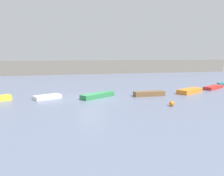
{
  "coord_description": "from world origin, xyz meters",
  "views": [
    {
      "loc": [
        -3.76,
        -22.72,
        4.28
      ],
      "look_at": [
        2.43,
        1.17,
        0.8
      ],
      "focal_mm": 37.34,
      "sensor_mm": 36.0,
      "label": 1
    }
  ],
  "objects_px": {
    "rowboat_brown": "(149,94)",
    "rowboat_orange": "(190,91)",
    "rowboat_red": "(213,87)",
    "mooring_buoy": "(172,103)",
    "rowboat_white": "(47,97)",
    "rowboat_green": "(98,95)"
  },
  "relations": [
    {
      "from": "rowboat_brown",
      "to": "rowboat_orange",
      "type": "xyz_separation_m",
      "value": [
        5.24,
        0.63,
        -0.01
      ]
    },
    {
      "from": "rowboat_brown",
      "to": "rowboat_red",
      "type": "bearing_deg",
      "value": 15.83
    },
    {
      "from": "rowboat_orange",
      "to": "mooring_buoy",
      "type": "xyz_separation_m",
      "value": [
        -5.39,
        -5.71,
        -0.02
      ]
    },
    {
      "from": "rowboat_white",
      "to": "rowboat_orange",
      "type": "distance_m",
      "value": 15.67
    },
    {
      "from": "rowboat_orange",
      "to": "rowboat_red",
      "type": "bearing_deg",
      "value": -3.89
    },
    {
      "from": "rowboat_green",
      "to": "rowboat_brown",
      "type": "xyz_separation_m",
      "value": [
        5.47,
        -0.36,
        0.02
      ]
    },
    {
      "from": "rowboat_white",
      "to": "rowboat_green",
      "type": "bearing_deg",
      "value": -34.64
    },
    {
      "from": "rowboat_red",
      "to": "mooring_buoy",
      "type": "distance_m",
      "value": 12.92
    },
    {
      "from": "rowboat_brown",
      "to": "rowboat_green",
      "type": "bearing_deg",
      "value": 176.48
    },
    {
      "from": "rowboat_red",
      "to": "mooring_buoy",
      "type": "bearing_deg",
      "value": -172.61
    },
    {
      "from": "rowboat_white",
      "to": "rowboat_brown",
      "type": "distance_m",
      "value": 10.48
    },
    {
      "from": "mooring_buoy",
      "to": "rowboat_red",
      "type": "bearing_deg",
      "value": 37.65
    },
    {
      "from": "rowboat_white",
      "to": "rowboat_green",
      "type": "height_order",
      "value": "rowboat_green"
    },
    {
      "from": "rowboat_orange",
      "to": "rowboat_red",
      "type": "distance_m",
      "value": 5.31
    },
    {
      "from": "rowboat_white",
      "to": "rowboat_brown",
      "type": "xyz_separation_m",
      "value": [
        10.43,
        -1.03,
        0.07
      ]
    },
    {
      "from": "rowboat_brown",
      "to": "rowboat_orange",
      "type": "height_order",
      "value": "rowboat_brown"
    },
    {
      "from": "rowboat_red",
      "to": "mooring_buoy",
      "type": "relative_size",
      "value": 8.47
    },
    {
      "from": "rowboat_brown",
      "to": "rowboat_orange",
      "type": "bearing_deg",
      "value": 7.11
    },
    {
      "from": "rowboat_white",
      "to": "mooring_buoy",
      "type": "height_order",
      "value": "mooring_buoy"
    },
    {
      "from": "rowboat_brown",
      "to": "mooring_buoy",
      "type": "xyz_separation_m",
      "value": [
        -0.15,
        -5.08,
        -0.03
      ]
    },
    {
      "from": "rowboat_brown",
      "to": "mooring_buoy",
      "type": "height_order",
      "value": "rowboat_brown"
    },
    {
      "from": "rowboat_green",
      "to": "rowboat_brown",
      "type": "height_order",
      "value": "rowboat_brown"
    }
  ]
}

